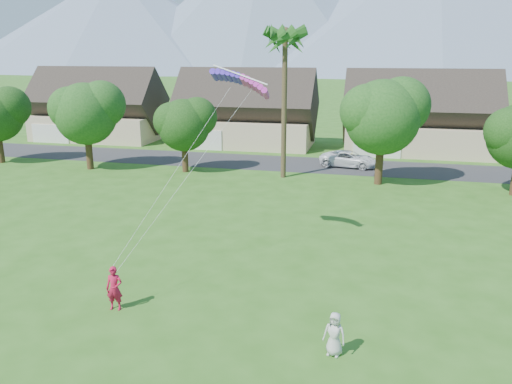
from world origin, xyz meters
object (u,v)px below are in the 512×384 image
(watcher, at_px, (334,334))
(parafoil_kite, at_px, (242,79))
(parked_car, at_px, (349,159))
(kite_flyer, at_px, (114,288))

(watcher, bearing_deg, parafoil_kite, 134.89)
(parked_car, xyz_separation_m, parafoil_kite, (-4.44, -22.16, 8.35))
(kite_flyer, xyz_separation_m, parafoil_kite, (3.45, 7.77, 8.14))
(parked_car, bearing_deg, kite_flyer, 174.06)
(kite_flyer, height_order, parked_car, kite_flyer)
(kite_flyer, relative_size, parafoil_kite, 0.61)
(watcher, xyz_separation_m, parafoil_kite, (-5.72, 8.93, 8.28))
(watcher, relative_size, parked_car, 0.30)
(kite_flyer, relative_size, watcher, 1.17)
(kite_flyer, distance_m, parked_car, 30.96)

